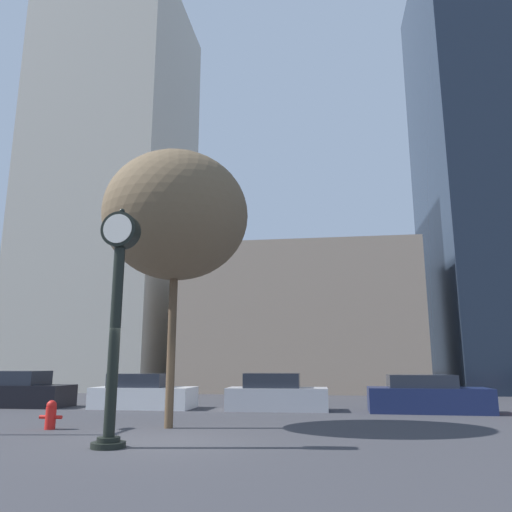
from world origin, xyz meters
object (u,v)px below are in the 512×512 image
street_clock (117,303)px  car_black (19,392)px  bare_tree (176,216)px  fire_hydrant_far (51,415)px  car_white (143,394)px  car_navy (427,396)px  car_silver (276,394)px

street_clock → car_black: street_clock is taller
car_black → bare_tree: 11.56m
fire_hydrant_far → bare_tree: 6.53m
car_black → street_clock: bearing=-48.6°
car_white → car_navy: bearing=-1.2°
car_silver → bare_tree: size_ratio=0.48×
car_silver → car_navy: 5.55m
car_silver → street_clock: bearing=-107.4°
street_clock → bare_tree: bearing=86.2°
car_white → fire_hydrant_far: (-0.12, -6.64, -0.19)m
street_clock → fire_hydrant_far: size_ratio=6.94×
street_clock → car_navy: street_clock is taller
car_white → car_navy: 10.93m
street_clock → car_white: (-2.76, 9.32, -2.50)m
car_black → fire_hydrant_far: 8.40m
street_clock → car_silver: size_ratio=1.36×
car_silver → car_black: bearing=178.1°
car_black → fire_hydrant_far: car_black is taller
car_black → car_navy: (16.27, -0.25, -0.04)m
street_clock → car_white: size_ratio=1.32×
car_black → car_navy: 16.27m
bare_tree → car_silver: bearing=67.5°
car_black → fire_hydrant_far: bearing=-51.3°
car_silver → car_navy: car_silver is taller
car_black → car_silver: bearing=-0.2°
car_navy → fire_hydrant_far: 12.73m
car_black → bare_tree: size_ratio=0.51×
street_clock → car_navy: size_ratio=1.21×
fire_hydrant_far → car_silver: bearing=49.7°
car_black → car_navy: size_ratio=0.95×
fire_hydrant_far → car_navy: bearing=29.8°
car_white → fire_hydrant_far: car_white is taller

